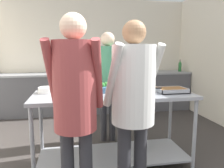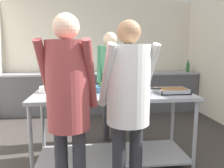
# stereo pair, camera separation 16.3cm
# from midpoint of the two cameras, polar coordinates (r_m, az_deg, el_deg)

# --- Properties ---
(wall_rear) EXTENTS (4.64, 0.06, 2.65)m
(wall_rear) POSITION_cam_midpoint_polar(r_m,az_deg,el_deg) (5.43, -2.16, 7.65)
(wall_rear) COLOR beige
(wall_rear) RESTS_ON ground_plane
(back_counter) EXTENTS (4.48, 0.65, 0.92)m
(back_counter) POSITION_cam_midpoint_polar(r_m,az_deg,el_deg) (5.15, -1.77, -2.10)
(back_counter) COLOR #4C4C51
(back_counter) RESTS_ON ground_plane
(serving_counter) EXTENTS (1.92, 0.75, 0.91)m
(serving_counter) POSITION_cam_midpoint_polar(r_m,az_deg,el_deg) (2.72, 2.00, -8.60)
(serving_counter) COLOR gray
(serving_counter) RESTS_ON ground_plane
(plate_stack) EXTENTS (0.23, 0.23, 0.07)m
(plate_stack) POSITION_cam_midpoint_polar(r_m,az_deg,el_deg) (2.81, -14.73, -1.36)
(plate_stack) COLOR white
(plate_stack) RESTS_ON serving_counter
(serving_tray_roast) EXTENTS (0.37, 0.31, 0.05)m
(serving_tray_roast) POSITION_cam_midpoint_polar(r_m,az_deg,el_deg) (2.68, -7.96, -1.88)
(serving_tray_roast) COLOR gray
(serving_tray_roast) RESTS_ON serving_counter
(broccoli_bowl) EXTENTS (0.26, 0.26, 0.12)m
(broccoli_bowl) POSITION_cam_midpoint_polar(r_m,az_deg,el_deg) (2.75, -0.63, -1.10)
(broccoli_bowl) COLOR #3D668C
(broccoli_bowl) RESTS_ON serving_counter
(sauce_pan) EXTENTS (0.45, 0.31, 0.08)m
(sauce_pan) POSITION_cam_midpoint_polar(r_m,az_deg,el_deg) (2.60, 8.48, -1.83)
(sauce_pan) COLOR gray
(sauce_pan) RESTS_ON serving_counter
(serving_tray_vegetables) EXTENTS (0.37, 0.29, 0.05)m
(serving_tray_vegetables) POSITION_cam_midpoint_polar(r_m,az_deg,el_deg) (2.79, 17.02, -1.74)
(serving_tray_vegetables) COLOR gray
(serving_tray_vegetables) RESTS_ON serving_counter
(guest_serving_left) EXTENTS (0.54, 0.43, 1.69)m
(guest_serving_left) POSITION_cam_midpoint_polar(r_m,az_deg,el_deg) (1.97, 6.62, -2.72)
(guest_serving_left) COLOR #2D2D33
(guest_serving_left) RESTS_ON ground_plane
(guest_serving_right) EXTENTS (0.50, 0.41, 1.72)m
(guest_serving_right) POSITION_cam_midpoint_polar(r_m,az_deg,el_deg) (1.80, -8.82, -2.93)
(guest_serving_right) COLOR #2D2D33
(guest_serving_right) RESTS_ON ground_plane
(cook_behind_counter) EXTENTS (0.44, 0.36, 1.70)m
(cook_behind_counter) POSITION_cam_midpoint_polar(r_m,az_deg,el_deg) (3.36, 0.93, 2.57)
(cook_behind_counter) COLOR #2D2D33
(cook_behind_counter) RESTS_ON ground_plane
(water_bottle) EXTENTS (0.07, 0.07, 0.29)m
(water_bottle) POSITION_cam_midpoint_polar(r_m,az_deg,el_deg) (5.60, 20.01, 4.34)
(water_bottle) COLOR #23602D
(water_bottle) RESTS_ON back_counter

